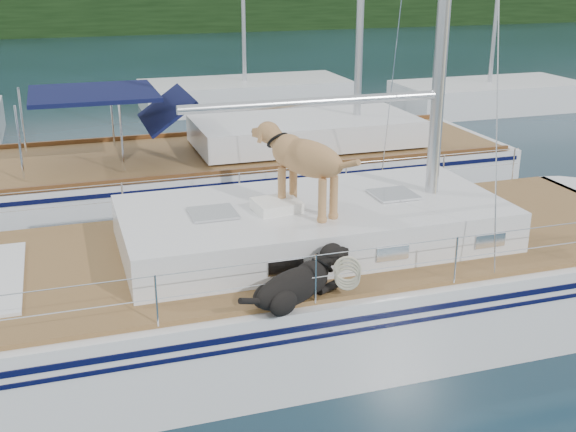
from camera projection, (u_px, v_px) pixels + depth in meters
name	position (u px, v px, depth m)	size (l,w,h in m)	color
ground	(259.00, 330.00, 10.21)	(120.00, 120.00, 0.00)	black
shore_bank	(83.00, 25.00, 51.43)	(92.00, 1.00, 1.20)	#595147
main_sailboat	(265.00, 286.00, 10.00)	(12.00, 4.25, 14.01)	white
neighbor_sailboat	(258.00, 171.00, 15.63)	(11.00, 3.50, 13.30)	white
bg_boat_center	(245.00, 95.00, 25.56)	(7.20, 3.00, 11.65)	white
bg_boat_east	(488.00, 96.00, 25.19)	(6.40, 3.00, 11.65)	white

